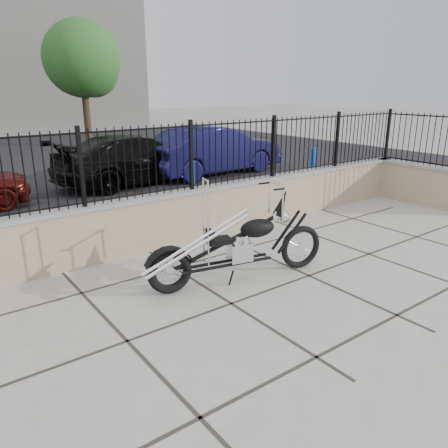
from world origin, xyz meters
TOP-DOWN VIEW (x-y plane):
  - ground_plane at (0.00, 0.00)m, footprint 90.00×90.00m
  - parking_lot at (0.00, 12.50)m, footprint 30.00×30.00m
  - retaining_wall at (0.00, 2.50)m, footprint 14.00×0.36m
  - wall_return at (6.85, 1.30)m, footprint 0.36×2.50m
  - iron_fence at (0.00, 2.50)m, footprint 14.00×0.08m
  - fence_return at (6.85, 1.30)m, footprint 0.08×2.30m
  - chopper_motorcycle at (0.50, 0.55)m, footprint 2.73×1.03m
  - car_black at (2.37, 7.68)m, footprint 5.07×2.47m
  - car_blue at (4.96, 7.40)m, footprint 4.84×1.98m
  - bollard_b at (2.17, 4.32)m, footprint 0.16×0.16m
  - bollard_c at (6.24, 4.31)m, footprint 0.14×0.14m
  - tree_right at (4.21, 16.65)m, footprint 3.45×3.45m

SIDE VIEW (x-z plane):
  - ground_plane at x=0.00m, z-range 0.00..0.00m
  - parking_lot at x=0.00m, z-range 0.00..0.00m
  - retaining_wall at x=0.00m, z-range 0.00..0.96m
  - wall_return at x=6.85m, z-range 0.00..0.96m
  - bollard_c at x=6.24m, z-range 0.00..1.08m
  - bollard_b at x=2.17m, z-range 0.00..1.09m
  - car_black at x=2.37m, z-range 0.00..1.42m
  - car_blue at x=4.96m, z-range 0.00..1.56m
  - chopper_motorcycle at x=0.50m, z-range 0.00..1.61m
  - iron_fence at x=0.00m, z-range 0.96..2.16m
  - fence_return at x=6.85m, z-range 0.96..2.16m
  - tree_right at x=4.21m, z-range 1.17..6.99m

